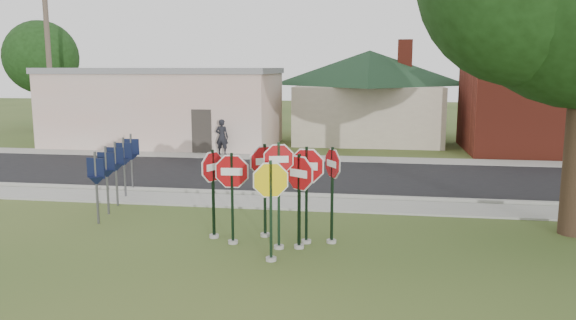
% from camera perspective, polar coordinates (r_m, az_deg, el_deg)
% --- Properties ---
extents(ground, '(120.00, 120.00, 0.00)m').
position_cam_1_polar(ground, '(12.40, -3.03, -10.58)').
color(ground, '#2F4A1B').
rests_on(ground, ground).
extents(sidewalk_near, '(60.00, 1.60, 0.06)m').
position_cam_1_polar(sidewalk_near, '(17.58, 0.69, -4.43)').
color(sidewalk_near, gray).
rests_on(sidewalk_near, ground).
extents(road, '(60.00, 7.00, 0.04)m').
position_cam_1_polar(road, '(21.94, 2.37, -1.68)').
color(road, black).
rests_on(road, ground).
extents(sidewalk_far, '(60.00, 1.60, 0.06)m').
position_cam_1_polar(sidewalk_far, '(26.15, 3.45, 0.14)').
color(sidewalk_far, gray).
rests_on(sidewalk_far, ground).
extents(curb, '(60.00, 0.20, 0.14)m').
position_cam_1_polar(curb, '(18.53, 1.13, -3.58)').
color(curb, gray).
rests_on(curb, ground).
extents(stop_sign_center, '(0.95, 0.26, 2.63)m').
position_cam_1_polar(stop_sign_center, '(13.02, -0.95, -2.21)').
color(stop_sign_center, gray).
rests_on(stop_sign_center, ground).
extents(stop_sign_yellow, '(1.05, 0.31, 2.37)m').
position_cam_1_polar(stop_sign_yellow, '(12.23, -1.76, -3.83)').
color(stop_sign_yellow, gray).
rests_on(stop_sign_yellow, ground).
extents(stop_sign_left, '(1.12, 0.24, 2.35)m').
position_cam_1_polar(stop_sign_left, '(13.49, -5.70, -2.62)').
color(stop_sign_left, gray).
rests_on(stop_sign_left, ground).
extents(stop_sign_right, '(0.96, 0.65, 2.38)m').
position_cam_1_polar(stop_sign_right, '(13.07, 1.14, -2.84)').
color(stop_sign_right, gray).
rests_on(stop_sign_right, ground).
extents(stop_sign_back_right, '(1.17, 0.24, 2.50)m').
position_cam_1_polar(stop_sign_back_right, '(13.45, 1.90, -2.10)').
color(stop_sign_back_right, gray).
rests_on(stop_sign_back_right, ground).
extents(stop_sign_back_left, '(0.91, 0.58, 2.47)m').
position_cam_1_polar(stop_sign_back_left, '(13.99, -2.37, -1.79)').
color(stop_sign_back_left, gray).
rests_on(stop_sign_back_left, ground).
extents(stop_sign_far_right, '(0.54, 0.84, 2.46)m').
position_cam_1_polar(stop_sign_far_right, '(13.50, 4.52, -2.34)').
color(stop_sign_far_right, gray).
rests_on(stop_sign_far_right, ground).
extents(stop_sign_far_left, '(0.46, 0.97, 2.34)m').
position_cam_1_polar(stop_sign_far_left, '(14.01, -7.63, -2.24)').
color(stop_sign_far_left, gray).
rests_on(stop_sign_far_left, ground).
extents(route_sign_row, '(1.43, 4.63, 2.00)m').
position_cam_1_polar(route_sign_row, '(17.98, -17.08, -0.66)').
color(route_sign_row, '#59595E').
rests_on(route_sign_row, ground).
extents(building_stucco, '(12.20, 6.20, 4.20)m').
position_cam_1_polar(building_stucco, '(31.61, -12.37, 5.41)').
color(building_stucco, beige).
rests_on(building_stucco, ground).
extents(building_house, '(11.60, 11.60, 6.20)m').
position_cam_1_polar(building_house, '(33.40, 8.26, 8.31)').
color(building_house, '#BDAF96').
rests_on(building_house, ground).
extents(building_brick, '(10.20, 6.20, 4.75)m').
position_cam_1_polar(building_brick, '(31.44, 26.72, 5.07)').
color(building_brick, maroon).
rests_on(building_brick, ground).
extents(utility_pole_near, '(2.20, 0.26, 9.50)m').
position_cam_1_polar(utility_pole_near, '(31.27, -23.16, 10.01)').
color(utility_pole_near, '#4E4134').
rests_on(utility_pole_near, ground).
extents(bg_tree_left, '(4.90, 4.90, 7.35)m').
position_cam_1_polar(bg_tree_left, '(41.91, -23.79, 9.50)').
color(bg_tree_left, black).
rests_on(bg_tree_left, ground).
extents(pedestrian, '(0.66, 0.46, 1.73)m').
position_cam_1_polar(pedestrian, '(27.17, -6.73, 2.34)').
color(pedestrian, black).
rests_on(pedestrian, sidewalk_far).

